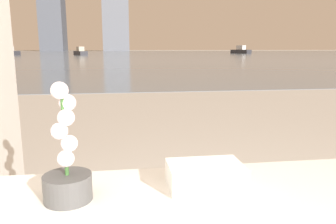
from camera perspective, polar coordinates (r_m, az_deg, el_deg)
name	(u,v)px	position (r m, az deg, el deg)	size (l,w,h in m)	color
potted_orchid	(67,168)	(1.06, -17.20, -9.29)	(0.15, 0.15, 0.37)	#4C4C4C
towel_stack	(205,175)	(1.14, 6.49, -10.90)	(0.25, 0.17, 0.08)	white
harbor_water	(123,53)	(62.23, -7.91, 10.08)	(180.00, 110.00, 0.01)	slate
harbor_boat_1	(80,52)	(48.35, -15.00, 10.05)	(2.26, 3.28, 1.17)	#2D2D33
harbor_boat_3	(241,51)	(61.89, 12.57, 10.39)	(3.00, 4.00, 1.44)	#2D2D33
harbor_boat_4	(9,52)	(50.54, -26.01, 9.36)	(2.46, 3.35, 1.20)	#2D2D33
skyline_tower_2	(115,8)	(119.01, -9.15, 17.50)	(8.64, 13.51, 29.13)	slate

